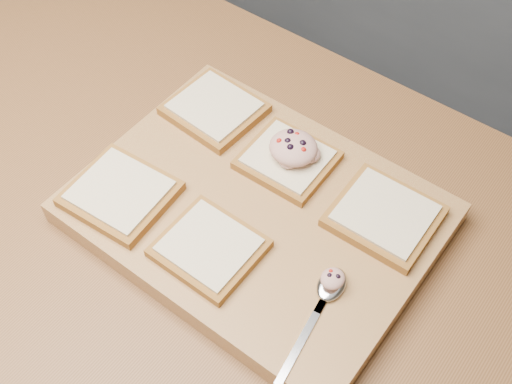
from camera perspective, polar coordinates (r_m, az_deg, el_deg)
island_counter at (r=1.25m, az=0.23°, el=-16.47°), size 2.00×0.80×0.90m
cutting_board at (r=0.87m, az=0.00°, el=-1.85°), size 0.46×0.35×0.04m
bread_far_left at (r=0.96m, az=-3.71°, el=7.39°), size 0.13×0.12×0.02m
bread_far_center at (r=0.89m, az=2.83°, el=2.91°), size 0.12×0.11×0.02m
bread_far_right at (r=0.85m, az=11.35°, el=-2.07°), size 0.13×0.12×0.02m
bread_near_left at (r=0.87m, az=-11.97°, el=-0.11°), size 0.14×0.13×0.02m
bread_near_center at (r=0.81m, az=-4.17°, el=-4.95°), size 0.12×0.11×0.02m
tuna_salad_dollop at (r=0.87m, az=3.34°, el=3.98°), size 0.07×0.06×0.03m
spoon at (r=0.78m, az=6.36°, el=-8.86°), size 0.04×0.17×0.01m
spoon_salad at (r=0.77m, az=6.83°, el=-7.65°), size 0.03×0.03×0.02m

